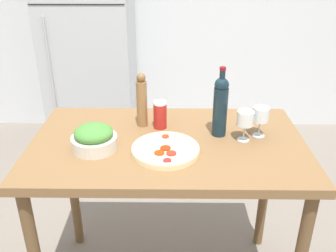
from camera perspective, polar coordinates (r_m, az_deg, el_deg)
name	(u,v)px	position (r m, az deg, el deg)	size (l,w,h in m)	color
refrigerator	(90,47)	(3.51, -11.81, 11.75)	(0.76, 0.71, 1.88)	#B7BCC1
prep_counter	(168,162)	(1.84, -0.01, -5.50)	(1.30, 0.78, 0.93)	brown
wine_bottle	(220,105)	(1.79, 7.99, 3.17)	(0.07, 0.07, 0.34)	#142833
wine_glass_near	(245,120)	(1.77, 11.68, 0.96)	(0.08, 0.08, 0.15)	silver
wine_glass_far	(261,115)	(1.83, 13.93, 1.59)	(0.08, 0.08, 0.15)	silver
pepper_mill	(142,101)	(1.88, -4.02, 3.84)	(0.05, 0.05, 0.28)	olive
salad_bowl	(94,138)	(1.72, -11.20, -1.83)	(0.21, 0.21, 0.12)	silver
homemade_pizza	(165,149)	(1.67, -0.39, -3.60)	(0.31, 0.31, 0.03)	beige
salt_canister	(160,115)	(1.88, -1.22, 1.72)	(0.07, 0.07, 0.14)	#B2231E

